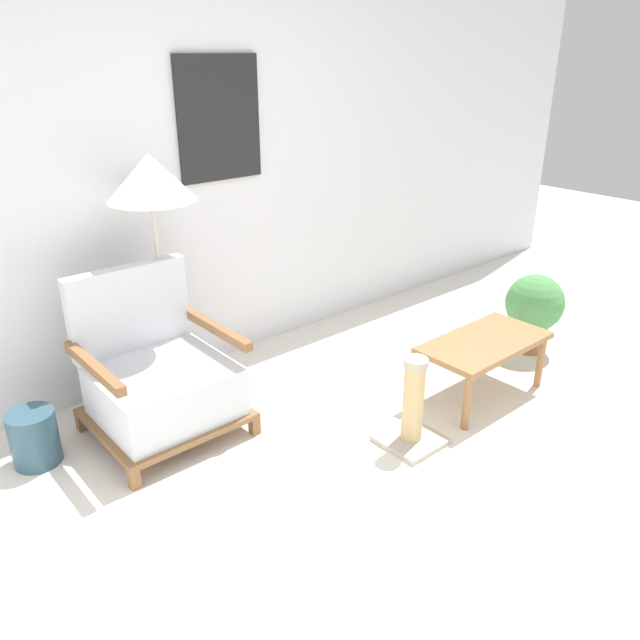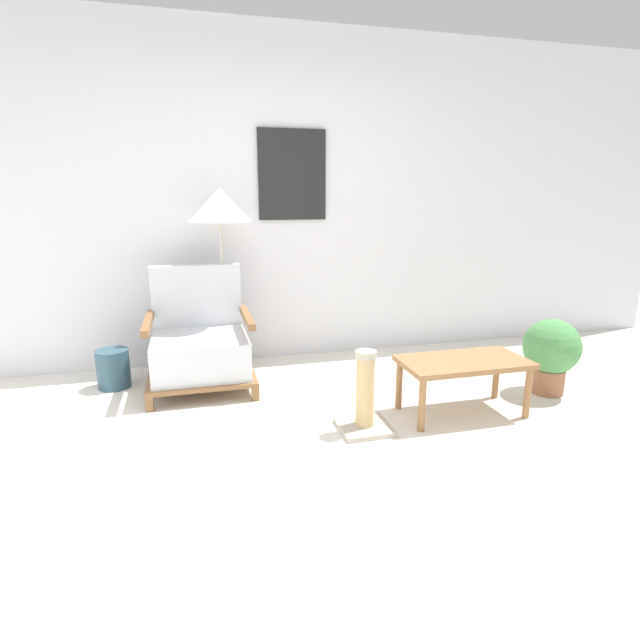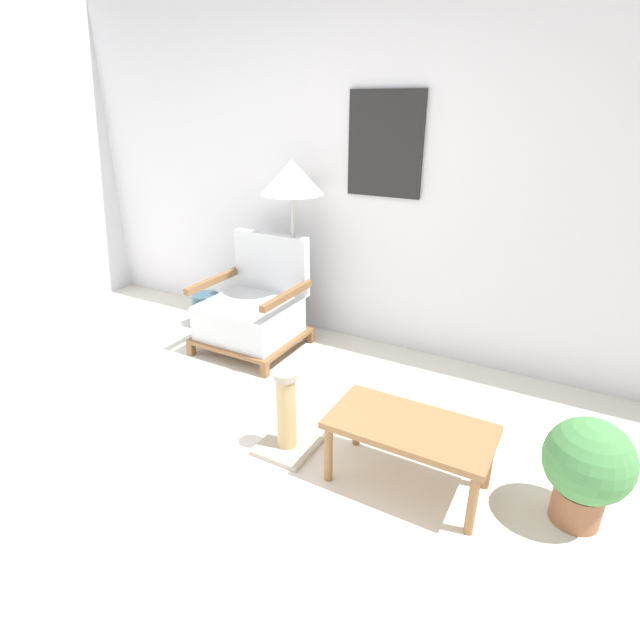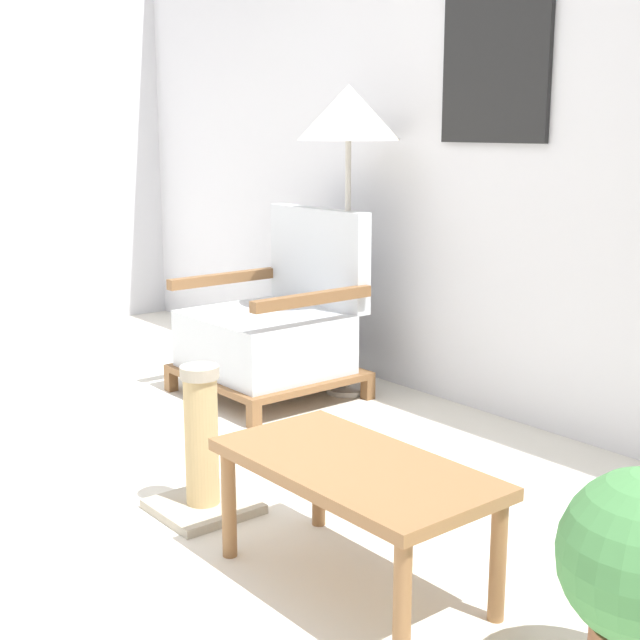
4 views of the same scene
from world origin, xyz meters
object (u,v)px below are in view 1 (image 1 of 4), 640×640
(floor_lamp, at_px, (151,184))
(potted_plant, at_px, (534,307))
(scratching_post, at_px, (413,412))
(vase, at_px, (34,438))
(coffee_table, at_px, (484,348))
(armchair, at_px, (159,379))

(floor_lamp, distance_m, potted_plant, 2.62)
(potted_plant, relative_size, scratching_post, 1.09)
(vase, bearing_deg, coffee_table, -25.22)
(armchair, distance_m, potted_plant, 2.53)
(armchair, xyz_separation_m, potted_plant, (2.41, -0.76, 0.00))
(floor_lamp, bearing_deg, coffee_table, -40.14)
(scratching_post, bearing_deg, vase, 144.30)
(armchair, bearing_deg, vase, 166.67)
(armchair, bearing_deg, coffee_table, -29.33)
(coffee_table, bearing_deg, armchair, 150.67)
(floor_lamp, xyz_separation_m, vase, (-0.84, -0.13, -1.14))
(floor_lamp, height_order, potted_plant, floor_lamp)
(coffee_table, bearing_deg, scratching_post, -174.76)
(floor_lamp, bearing_deg, armchair, -126.26)
(floor_lamp, distance_m, scratching_post, 1.82)
(coffee_table, bearing_deg, floor_lamp, 139.86)
(coffee_table, xyz_separation_m, scratching_post, (-0.69, -0.06, -0.13))
(coffee_table, bearing_deg, vase, 154.78)
(scratching_post, bearing_deg, armchair, 133.77)
(armchair, relative_size, potted_plant, 1.61)
(armchair, height_order, potted_plant, armchair)
(floor_lamp, relative_size, coffee_table, 1.78)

